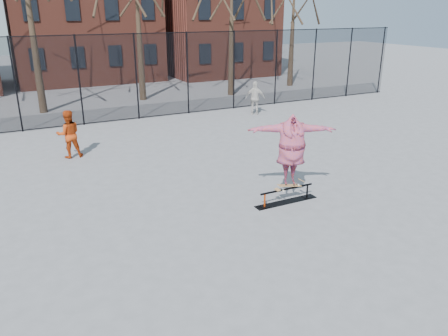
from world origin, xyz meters
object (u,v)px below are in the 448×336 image
skate_rail (286,197)px  bystander_red (69,134)px  bystander_white (255,98)px  skateboard (289,186)px  skater (291,151)px

skate_rail → bystander_red: size_ratio=1.11×
skate_rail → bystander_white: size_ratio=1.14×
skateboard → bystander_white: 10.60m
skate_rail → skateboard: size_ratio=2.44×
skateboard → skater: (0.00, 0.00, 1.00)m
skate_rail → skateboard: bearing=0.0°
bystander_red → skateboard: bearing=126.2°
skate_rail → bystander_white: bearing=64.0°
skater → bystander_red: (-4.74, 6.74, -0.61)m
skater → bystander_white: size_ratio=1.41×
skate_rail → skater: bearing=0.0°
skate_rail → skater: size_ratio=0.81×
skateboard → skate_rail: bearing=-180.0°
skateboard → bystander_white: size_ratio=0.47×
skater → bystander_white: 10.62m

